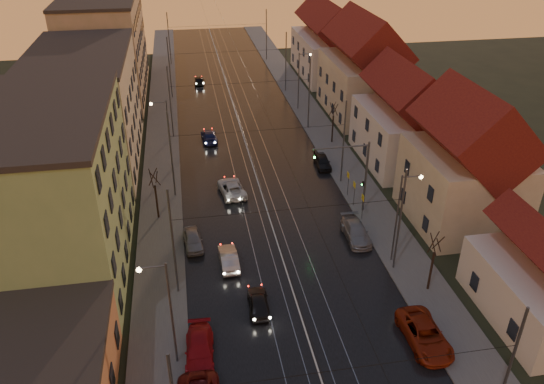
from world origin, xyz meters
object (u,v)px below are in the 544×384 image
street_lamp_0 (165,305)px  parked_right_1 (356,232)px  driving_car_1 (229,258)px  traffic_light_mast (356,169)px  street_lamp_2 (166,129)px  street_lamp_3 (301,75)px  street_lamp_1 (401,210)px  parked_right_2 (323,162)px  driving_car_0 (258,302)px  parked_left_3 (193,240)px  driving_car_4 (199,80)px  driving_car_3 (209,136)px  parked_left_2 (200,349)px  driving_car_2 (232,188)px  parked_right_0 (425,335)px

street_lamp_0 → parked_right_1: 20.28m
driving_car_1 → traffic_light_mast: bearing=-155.2°
street_lamp_2 → driving_car_1: (4.64, -18.22, -4.23)m
street_lamp_3 → street_lamp_1: bearing=-90.0°
parked_right_1 → parked_right_2: size_ratio=1.24×
street_lamp_3 → driving_car_0: size_ratio=2.19×
traffic_light_mast → parked_right_1: bearing=-104.0°
street_lamp_1 → driving_car_0: (-11.98, -3.88, -4.26)m
parked_right_2 → parked_left_3: bearing=-136.2°
traffic_light_mast → driving_car_0: traffic_light_mast is taller
driving_car_4 → parked_left_3: size_ratio=0.96×
driving_car_3 → parked_left_2: 35.01m
street_lamp_3 → parked_left_2: size_ratio=1.77×
parked_left_3 → driving_car_4: bearing=81.3°
street_lamp_2 → parked_left_3: bearing=-82.8°
street_lamp_0 → parked_left_3: (1.89, 12.97, -4.25)m
street_lamp_1 → driving_car_1: (-13.56, 1.78, -4.23)m
driving_car_0 → driving_car_1: 5.88m
street_lamp_3 → parked_right_1: bearing=-93.9°
parked_left_2 → parked_right_1: parked_right_1 is taller
driving_car_2 → street_lamp_1: bearing=124.0°
driving_car_3 → parked_left_2: parked_left_2 is taller
parked_left_2 → parked_right_2: (14.92, 25.58, -0.01)m
driving_car_1 → parked_right_2: size_ratio=1.05×
driving_car_2 → street_lamp_2: bearing=-54.4°
street_lamp_3 → parked_left_3: street_lamp_3 is taller
street_lamp_1 → driving_car_2: size_ratio=1.65×
parked_right_1 → street_lamp_3: bearing=86.9°
street_lamp_0 → street_lamp_1: bearing=23.7°
driving_car_3 → parked_left_3: (-2.94, -22.15, 0.01)m
street_lamp_0 → driving_car_4: bearing=85.2°
street_lamp_0 → street_lamp_1: size_ratio=1.00×
street_lamp_0 → street_lamp_2: bearing=90.0°
street_lamp_0 → driving_car_3: bearing=82.2°
driving_car_1 → street_lamp_0: bearing=62.8°
driving_car_4 → parked_left_2: (-3.04, -57.64, 0.04)m
parked_right_0 → driving_car_4: bearing=100.7°
street_lamp_0 → street_lamp_3: bearing=67.5°
street_lamp_2 → street_lamp_3: bearing=41.3°
driving_car_0 → driving_car_2: (-0.09, 17.39, 0.05)m
street_lamp_1 → driving_car_0: size_ratio=2.19×
driving_car_2 → parked_left_2: bearing=70.6°
driving_car_3 → parked_right_2: size_ratio=1.15×
driving_car_0 → driving_car_2: bearing=-86.8°
street_lamp_1 → parked_right_0: size_ratio=1.53×
parked_left_2 → driving_car_1: bearing=76.5°
street_lamp_1 → driving_car_1: street_lamp_1 is taller
traffic_light_mast → driving_car_3: 23.06m
driving_car_2 → parked_left_3: 9.53m
parked_right_1 → street_lamp_2: bearing=135.3°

